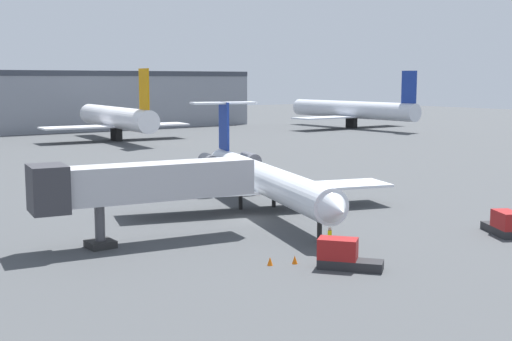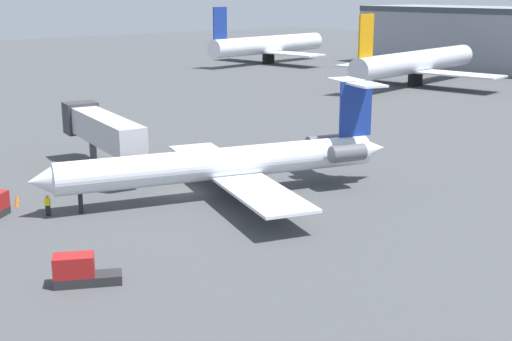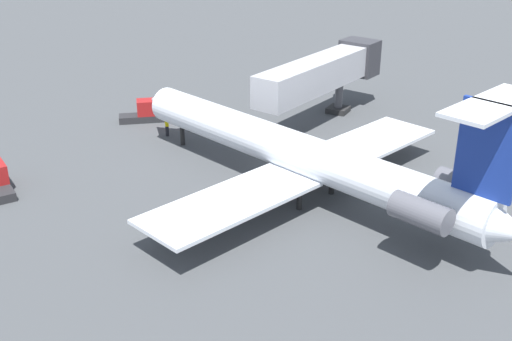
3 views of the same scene
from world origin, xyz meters
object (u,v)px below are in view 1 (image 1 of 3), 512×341
Objects in this scene: baggage_tug_trailing at (343,255)px; parked_airliner_centre at (116,118)px; ground_crew_marshaller at (330,239)px; parked_airliner_east_mid at (352,110)px; traffic_cone_mid at (295,260)px; regional_jet at (261,177)px; traffic_cone_near at (270,261)px; baggage_tug_lead at (504,224)px; jet_bridge at (132,184)px.

baggage_tug_trailing is 0.12× the size of parked_airliner_centre.
parked_airliner_east_mid reaches higher than ground_crew_marshaller.
traffic_cone_mid is 91.31m from parked_airliner_centre.
regional_jet is 56.69× the size of traffic_cone_near.
ground_crew_marshaller reaches higher than traffic_cone_mid.
baggage_tug_trailing reaches higher than ground_crew_marshaller.
ground_crew_marshaller is 117.68m from parked_airliner_east_mid.
traffic_cone_near is at bearing 157.02° from traffic_cone_mid.
traffic_cone_near is 121.82m from parked_airliner_east_mid.
regional_jet is at bearing 115.72° from baggage_tug_lead.
ground_crew_marshaller reaches higher than traffic_cone_near.
parked_airliner_east_mid is at bearing -2.33° from parked_airliner_centre.
baggage_tug_trailing is at bearing -56.35° from traffic_cone_mid.
parked_airliner_centre reaches higher than parked_airliner_east_mid.
parked_airliner_centre is (18.60, 71.41, 1.32)m from regional_jet.
parked_airliner_east_mid reaches higher than traffic_cone_mid.
parked_airliner_east_mid is at bearing 45.27° from ground_crew_marshaller.
ground_crew_marshaller is 89.20m from parked_airliner_centre.
baggage_tug_lead is 1.04× the size of baggage_tug_trailing.
parked_airliner_east_mid is at bearing 45.75° from baggage_tug_trailing.
traffic_cone_mid is 0.02× the size of parked_airliner_centre.
regional_jet reaches higher than baggage_tug_trailing.
regional_jet is 7.46× the size of baggage_tug_lead.
traffic_cone_mid is (-3.90, -1.02, -0.58)m from ground_crew_marshaller.
baggage_tug_lead and baggage_tug_trailing have the same top height.
regional_jet is 18.11m from traffic_cone_mid.
jet_bridge reaches higher than traffic_cone_mid.
traffic_cone_mid is at bearing -61.22° from jet_bridge.
parked_airliner_east_mid reaches higher than jet_bridge.
traffic_cone_mid is at bearing -165.33° from ground_crew_marshaller.
baggage_tug_lead is 7.60× the size of traffic_cone_near.
baggage_tug_trailing is (-2.16, -3.64, -0.02)m from ground_crew_marshaller.
regional_jet is at bearing -104.60° from parked_airliner_centre.
regional_jet is 73.81m from parked_airliner_centre.
traffic_cone_near is (4.49, -10.27, -4.05)m from jet_bridge.
regional_jet reaches higher than jet_bridge.
baggage_tug_lead reaches higher than traffic_cone_near.
regional_jet is 104.05m from parked_airliner_east_mid.
baggage_tug_trailing is at bearing -120.73° from ground_crew_marshaller.
baggage_tug_lead is 90.65m from parked_airliner_centre.
ground_crew_marshaller is 5.45m from traffic_cone_near.
regional_jet is 20.82m from baggage_tug_lead.
ground_crew_marshaller is 4.23m from baggage_tug_trailing.
parked_airliner_centre is at bearing 75.40° from regional_jet.
baggage_tug_lead is at bearing -16.42° from ground_crew_marshaller.
traffic_cone_near is at bearing -124.62° from regional_jet.
regional_jet is 0.81× the size of parked_airliner_east_mid.
traffic_cone_near is at bearing 134.91° from baggage_tug_trailing.
traffic_cone_near is (-5.40, -0.39, -0.58)m from ground_crew_marshaller.
baggage_tug_trailing is at bearing 178.36° from baggage_tug_lead.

